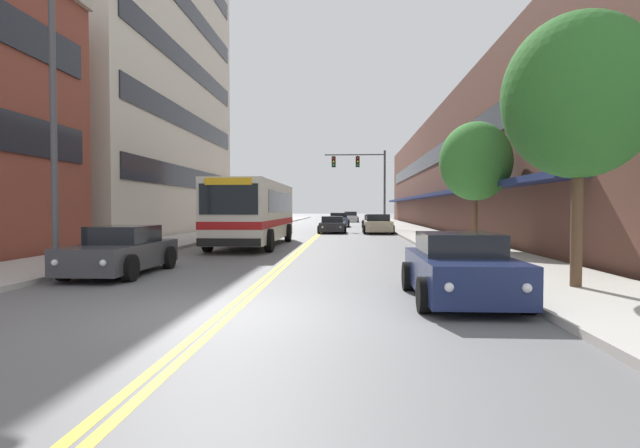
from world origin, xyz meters
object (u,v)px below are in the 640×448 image
at_px(car_navy_parked_right_foreground, 460,269).
at_px(fire_hydrant, 453,246).
at_px(car_slate_blue_moving_second, 339,220).
at_px(car_beige_parked_right_far, 378,224).
at_px(city_bus, 255,210).
at_px(street_tree_right_near, 579,97).
at_px(car_champagne_parked_left_mid, 267,224).
at_px(car_charcoal_moving_third, 332,225).
at_px(car_silver_moving_lead, 351,217).
at_px(street_tree_right_mid, 476,161).
at_px(car_dark_grey_parked_left_near, 122,252).
at_px(traffic_signal_mast, 365,174).
at_px(street_lamp_left_near, 65,84).
at_px(car_red_parked_right_mid, 373,222).

relative_size(car_navy_parked_right_foreground, fire_hydrant, 5.70).
bearing_deg(car_slate_blue_moving_second, car_beige_parked_right_far, -76.40).
bearing_deg(city_bus, fire_hydrant, -36.69).
bearing_deg(car_navy_parked_right_foreground, fire_hydrant, 79.36).
bearing_deg(street_tree_right_near, city_bus, 126.00).
height_order(car_beige_parked_right_far, street_tree_right_near, street_tree_right_near).
relative_size(city_bus, car_champagne_parked_left_mid, 2.47).
height_order(city_bus, car_navy_parked_right_foreground, city_bus).
bearing_deg(car_champagne_parked_left_mid, car_charcoal_moving_third, -13.17).
height_order(car_navy_parked_right_foreground, car_charcoal_moving_third, car_navy_parked_right_foreground).
relative_size(car_silver_moving_lead, car_slate_blue_moving_second, 1.07).
relative_size(street_tree_right_near, street_tree_right_mid, 1.10).
bearing_deg(car_silver_moving_lead, car_champagne_parked_left_mid, -103.07).
xyz_separation_m(city_bus, car_charcoal_moving_third, (3.46, 12.98, -1.18)).
xyz_separation_m(car_dark_grey_parked_left_near, car_slate_blue_moving_second, (5.42, 36.41, 0.02)).
distance_m(car_dark_grey_parked_left_near, car_beige_parked_right_far, 24.87).
bearing_deg(car_navy_parked_right_foreground, traffic_signal_mast, 91.63).
bearing_deg(car_slate_blue_moving_second, fire_hydrant, -81.41).
xyz_separation_m(car_navy_parked_right_foreground, fire_hydrant, (1.52, 8.11, -0.14)).
xyz_separation_m(car_slate_blue_moving_second, street_lamp_left_near, (-6.12, -37.94, 4.35)).
relative_size(car_dark_grey_parked_left_near, car_beige_parked_right_far, 1.05).
relative_size(city_bus, fire_hydrant, 14.75).
xyz_separation_m(car_navy_parked_right_foreground, car_red_parked_right_mid, (-0.01, 36.87, -0.06)).
distance_m(car_champagne_parked_left_mid, car_beige_parked_right_far, 8.80).
height_order(car_champagne_parked_left_mid, street_tree_right_mid, street_tree_right_mid).
bearing_deg(car_navy_parked_right_foreground, street_tree_right_mid, 74.67).
xyz_separation_m(car_navy_parked_right_foreground, street_tree_right_near, (2.76, 1.05, 3.67)).
height_order(street_lamp_left_near, street_tree_right_mid, street_lamp_left_near).
relative_size(car_red_parked_right_mid, car_charcoal_moving_third, 1.14).
bearing_deg(street_tree_right_mid, city_bus, 164.03).
height_order(car_navy_parked_right_foreground, street_tree_right_mid, street_tree_right_mid).
bearing_deg(city_bus, car_dark_grey_parked_left_near, -99.05).
relative_size(car_beige_parked_right_far, street_tree_right_near, 0.73).
xyz_separation_m(city_bus, traffic_signal_mast, (6.04, 18.24, 3.04)).
xyz_separation_m(car_red_parked_right_mid, car_charcoal_moving_third, (-3.50, -9.45, 0.00)).
xyz_separation_m(car_champagne_parked_left_mid, car_silver_moving_lead, (6.69, 28.80, 0.05)).
height_order(car_slate_blue_moving_second, street_lamp_left_near, street_lamp_left_near).
relative_size(car_red_parked_right_mid, street_tree_right_mid, 0.87).
bearing_deg(car_red_parked_right_mid, car_champagne_parked_left_mid, -136.72).
height_order(car_red_parked_right_mid, car_charcoal_moving_third, car_charcoal_moving_third).
bearing_deg(car_slate_blue_moving_second, car_silver_moving_lead, 85.99).
relative_size(car_red_parked_right_mid, fire_hydrant, 6.49).
xyz_separation_m(car_navy_parked_right_foreground, traffic_signal_mast, (-0.93, 32.68, 4.16)).
height_order(car_beige_parked_right_far, street_lamp_left_near, street_lamp_left_near).
relative_size(car_beige_parked_right_far, traffic_signal_mast, 0.64).
height_order(city_bus, car_dark_grey_parked_left_near, city_bus).
height_order(city_bus, street_tree_right_mid, street_tree_right_mid).
height_order(car_dark_grey_parked_left_near, car_slate_blue_moving_second, car_slate_blue_moving_second).
distance_m(car_beige_parked_right_far, car_slate_blue_moving_second, 13.45).
xyz_separation_m(car_charcoal_moving_third, street_lamp_left_near, (-5.89, -25.42, 4.43)).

